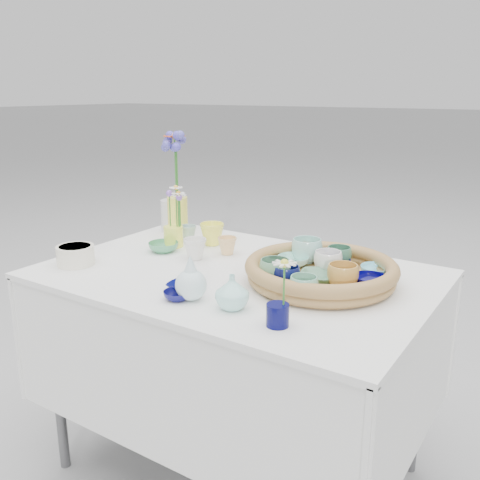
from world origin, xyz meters
The scene contains 34 objects.
ground centered at (0.00, 0.00, 0.00)m, with size 80.00×80.00×0.00m, color #989898.
display_table centered at (0.00, 0.00, 0.00)m, with size 1.26×0.86×0.77m, color white, non-canonical shape.
wicker_tray centered at (0.28, 0.05, 0.80)m, with size 0.47×0.47×0.08m, color olive, non-canonical shape.
tray_ceramic_0 centered at (0.28, 0.16, 0.80)m, with size 0.10×0.10×0.03m, color #0D084C.
tray_ceramic_1 centered at (0.43, 0.07, 0.80)m, with size 0.10×0.10×0.03m, color #040152.
tray_ceramic_2 centered at (0.37, 0.01, 0.82)m, with size 0.09×0.09×0.07m, color gold.
tray_ceramic_3 centered at (0.29, 0.02, 0.80)m, with size 0.12×0.12×0.03m, color #497C5B.
tray_ceramic_4 centered at (0.18, -0.07, 0.82)m, with size 0.09×0.09×0.07m, color #5F9870.
tray_ceramic_5 centered at (0.15, 0.11, 0.80)m, with size 0.11×0.11×0.03m, color #A7E9DA.
tray_ceramic_6 centered at (0.17, 0.17, 0.82)m, with size 0.10×0.10×0.08m, color #9BD6CB.
tray_ceramic_7 centered at (0.28, 0.11, 0.82)m, with size 0.09×0.09×0.07m, color white.
tray_ceramic_8 centered at (0.42, 0.17, 0.80)m, with size 0.10×0.10×0.03m, color #77D3F1.
tray_ceramic_9 centered at (0.23, -0.07, 0.82)m, with size 0.08×0.08×0.06m, color #0B1147.
tray_ceramic_10 centered at (0.14, 0.02, 0.80)m, with size 0.11×0.11×0.03m, color #EAD566.
tray_ceramic_11 centered at (0.31, -0.13, 0.82)m, with size 0.08×0.08×0.06m, color #71B598.
tray_ceramic_12 centered at (0.28, 0.19, 0.82)m, with size 0.08×0.08×0.07m, color #3B7153.
loose_ceramic_0 centered at (-0.26, 0.22, 0.81)m, with size 0.09×0.09×0.09m, color #FFFA4D.
loose_ceramic_1 centered at (-0.14, 0.15, 0.80)m, with size 0.07×0.07×0.06m, color #F0BF79.
loose_ceramic_2 centered at (-0.36, 0.04, 0.78)m, with size 0.11×0.11×0.03m, color #489765.
loose_ceramic_3 centered at (-0.20, 0.04, 0.80)m, with size 0.08×0.08×0.08m, color silver.
loose_ceramic_4 centered at (-0.04, -0.23, 0.78)m, with size 0.10×0.10×0.02m, color #03074B.
loose_ceramic_5 centered at (-0.38, 0.22, 0.80)m, with size 0.07×0.07×0.06m, color #98B9AE.
loose_ceramic_6 centered at (-0.01, -0.29, 0.78)m, with size 0.08×0.08×0.03m, color #0F0F53.
fluted_bowl centered at (-0.51, -0.24, 0.80)m, with size 0.13×0.13×0.07m, color #EEE8CE, non-canonical shape.
bud_vase_paleblue centered at (0.03, -0.28, 0.83)m, with size 0.09×0.09×0.14m, color silver, non-canonical shape.
bud_vase_seafoam centered at (0.16, -0.26, 0.81)m, with size 0.09×0.09×0.10m, color #AAECE3.
bud_vase_cobalt centered at (0.32, -0.29, 0.79)m, with size 0.06×0.06×0.06m, color #04053D.
single_daisy centered at (0.33, -0.29, 0.88)m, with size 0.07×0.07×0.13m, color white, non-canonical shape.
tall_vase_yellow centered at (-0.47, 0.27, 0.84)m, with size 0.08×0.08×0.16m, color #FFF650.
gerbera centered at (-0.48, 0.27, 1.04)m, with size 0.10×0.10×0.27m, color #D85227, non-canonical shape.
hydrangea centered at (-0.48, 0.28, 1.03)m, with size 0.09×0.09×0.31m, color #4840BE, non-canonical shape.
white_pitcher centered at (-0.53, 0.31, 0.83)m, with size 0.14×0.10×0.13m, color silver, non-canonical shape.
daisy_cup centered at (-0.37, 0.12, 0.80)m, with size 0.07×0.07×0.08m, color #F9FF50.
daisy_posy centered at (-0.37, 0.13, 0.92)m, with size 0.08×0.08×0.15m, color white, non-canonical shape.
Camera 1 is at (0.92, -1.40, 1.35)m, focal length 40.00 mm.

